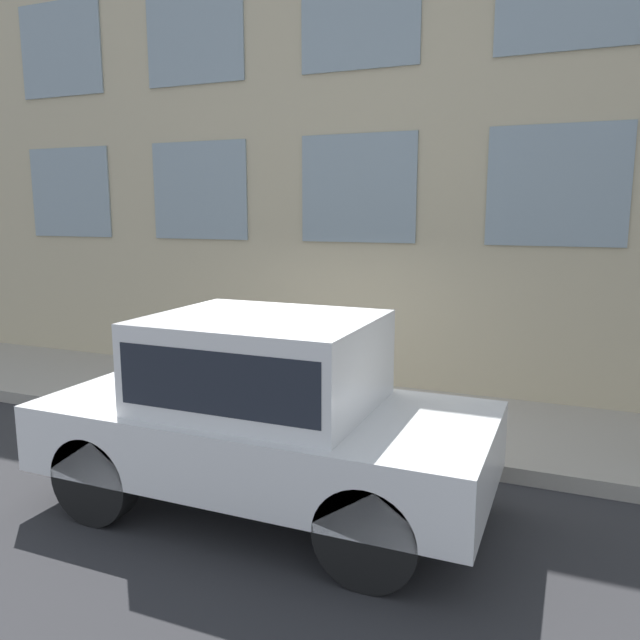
% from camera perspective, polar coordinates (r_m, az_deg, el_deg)
% --- Properties ---
extents(ground_plane, '(80.00, 80.00, 0.00)m').
position_cam_1_polar(ground_plane, '(7.73, -3.01, -11.60)').
color(ground_plane, '#2D2D30').
extents(sidewalk, '(2.51, 60.00, 0.18)m').
position_cam_1_polar(sidewalk, '(8.78, 0.56, -8.28)').
color(sidewalk, '#A8A093').
rests_on(sidewalk, ground_plane).
extents(building_facade, '(0.33, 40.00, 8.15)m').
position_cam_1_polar(building_facade, '(9.73, 3.86, 17.27)').
color(building_facade, '#C6B793').
rests_on(building_facade, ground_plane).
extents(fire_hydrant, '(0.30, 0.42, 0.72)m').
position_cam_1_polar(fire_hydrant, '(7.74, 2.00, -7.28)').
color(fire_hydrant, '#2D7260').
rests_on(fire_hydrant, sidewalk).
extents(person, '(0.33, 0.22, 1.35)m').
position_cam_1_polar(person, '(8.22, -1.87, -3.03)').
color(person, navy).
rests_on(person, sidewalk).
extents(parked_car_white_near, '(1.93, 4.23, 1.88)m').
position_cam_1_polar(parked_car_white_near, '(5.95, -5.12, -7.75)').
color(parked_car_white_near, black).
rests_on(parked_car_white_near, ground_plane).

